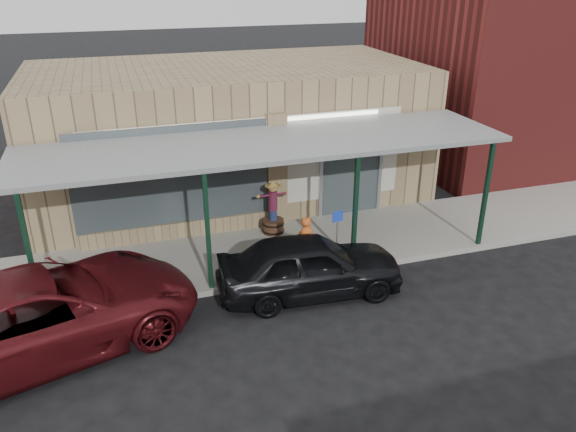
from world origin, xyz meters
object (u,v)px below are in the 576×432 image
object	(u,v)px
handicap_sign	(337,229)
parked_sedan	(310,265)
barrel_scarecrow	(273,216)
barrel_pumpkin	(303,246)
car_maroon	(43,313)

from	to	relation	value
handicap_sign	parked_sedan	xyz separation A→B (m)	(-1.10, -1.06, -0.29)
barrel_scarecrow	barrel_pumpkin	xyz separation A→B (m)	(0.38, -1.48, -0.27)
barrel_pumpkin	parked_sedan	bearing A→B (deg)	-103.93
barrel_scarecrow	parked_sedan	size ratio (longest dim) A/B	0.35
handicap_sign	car_maroon	world-z (taller)	car_maroon
barrel_pumpkin	parked_sedan	distance (m)	1.66
barrel_scarecrow	handicap_sign	size ratio (longest dim) A/B	1.14
barrel_scarecrow	parked_sedan	xyz separation A→B (m)	(-0.01, -3.06, 0.06)
barrel_pumpkin	parked_sedan	world-z (taller)	parked_sedan
car_maroon	handicap_sign	bearing A→B (deg)	-95.24
parked_sedan	car_maroon	world-z (taller)	car_maroon
barrel_pumpkin	barrel_scarecrow	bearing A→B (deg)	104.34
barrel_scarecrow	parked_sedan	bearing A→B (deg)	-108.67
barrel_pumpkin	handicap_sign	xyz separation A→B (m)	(0.71, -0.52, 0.62)
barrel_scarecrow	car_maroon	world-z (taller)	car_maroon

